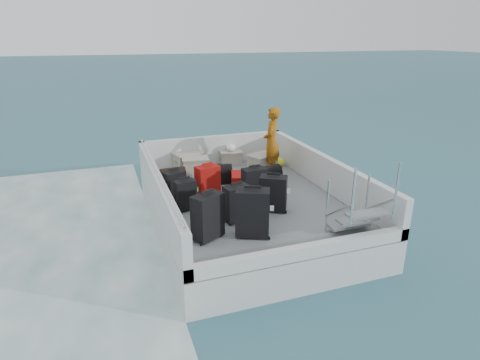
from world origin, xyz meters
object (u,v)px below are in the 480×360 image
at_px(suitcase_4, 237,204).
at_px(crate_2, 231,158).
at_px(suitcase_0, 208,217).
at_px(suitcase_3, 253,213).
at_px(suitcase_7, 254,184).
at_px(suitcase_8, 251,181).
at_px(suitcase_1, 185,195).
at_px(suitcase_5, 208,181).
at_px(passenger, 271,141).
at_px(suitcase_6, 273,194).
at_px(crate_1, 188,161).
at_px(suitcase_2, 175,186).
at_px(crate_0, 195,166).
at_px(crate_3, 262,163).

xyz_separation_m(suitcase_4, crate_2, (0.93, 3.14, -0.17)).
bearing_deg(suitcase_0, suitcase_3, -42.94).
xyz_separation_m(suitcase_7, suitcase_8, (0.16, 0.57, -0.15)).
bearing_deg(suitcase_0, suitcase_1, 64.50).
relative_size(suitcase_1, suitcase_4, 0.89).
distance_m(suitcase_5, passenger, 2.02).
height_order(suitcase_6, crate_2, suitcase_6).
bearing_deg(crate_1, suitcase_1, -103.53).
height_order(suitcase_2, crate_0, suitcase_2).
bearing_deg(suitcase_0, suitcase_8, 21.90).
relative_size(suitcase_5, passenger, 0.41).
bearing_deg(suitcase_6, suitcase_3, -100.03).
xyz_separation_m(suitcase_2, suitcase_6, (1.60, -1.11, 0.04)).
height_order(crate_1, passenger, passenger).
relative_size(crate_2, passenger, 0.33).
distance_m(suitcase_5, crate_2, 2.17).
bearing_deg(crate_2, suitcase_2, -133.78).
height_order(suitcase_2, suitcase_4, suitcase_4).
height_order(crate_0, passenger, passenger).
distance_m(suitcase_2, crate_2, 2.54).
distance_m(suitcase_7, crate_3, 1.79).
height_order(suitcase_7, passenger, passenger).
height_order(suitcase_0, suitcase_8, suitcase_0).
xyz_separation_m(suitcase_0, passenger, (2.22, 2.62, 0.40)).
bearing_deg(suitcase_5, crate_1, 74.92).
bearing_deg(suitcase_8, suitcase_7, -179.09).
xyz_separation_m(suitcase_0, suitcase_2, (-0.19, 1.77, -0.09)).
xyz_separation_m(suitcase_3, crate_0, (-0.13, 3.36, -0.23)).
bearing_deg(suitcase_2, suitcase_0, -101.98).
distance_m(suitcase_3, suitcase_8, 2.15).
height_order(suitcase_5, suitcase_8, suitcase_5).
height_order(suitcase_3, crate_3, suitcase_3).
relative_size(suitcase_0, suitcase_1, 1.30).
height_order(suitcase_2, crate_3, suitcase_2).
xyz_separation_m(suitcase_2, suitcase_3, (0.88, -1.93, 0.11)).
relative_size(crate_3, passenger, 0.41).
distance_m(crate_1, passenger, 2.08).
xyz_separation_m(suitcase_5, suitcase_8, (0.98, 0.11, -0.15)).
height_order(suitcase_4, crate_0, suitcase_4).
bearing_deg(passenger, suitcase_3, 1.01).
relative_size(suitcase_3, suitcase_7, 1.25).
bearing_deg(suitcase_6, crate_0, 139.66).
height_order(suitcase_5, suitcase_7, suitcase_7).
height_order(suitcase_0, suitcase_5, suitcase_0).
height_order(suitcase_0, crate_0, suitcase_0).
bearing_deg(suitcase_1, suitcase_4, -57.97).
bearing_deg(crate_2, suitcase_3, -103.06).
relative_size(suitcase_4, suitcase_7, 1.02).
bearing_deg(crate_3, crate_0, 167.04).
distance_m(suitcase_0, crate_0, 3.26).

